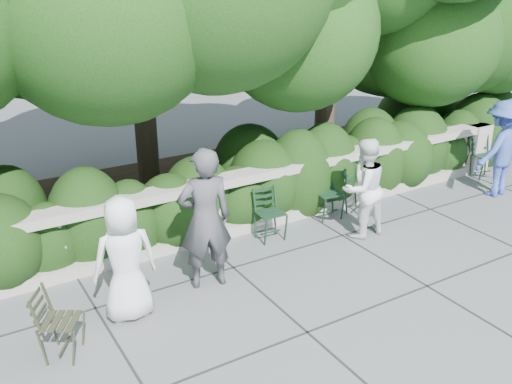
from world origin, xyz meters
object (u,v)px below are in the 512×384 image
person_casual_man (363,188)px  person_older_blue (501,149)px  chair_d (366,214)px  chair_c (332,221)px  chair_weathered (79,355)px  person_woman_grey (205,219)px  person_businessman (125,259)px  chair_e (275,243)px  chair_f (487,180)px

person_casual_man → person_older_blue: (3.29, 0.01, 0.10)m
person_casual_man → person_older_blue: person_older_blue is taller
chair_d → person_older_blue: size_ratio=0.47×
chair_c → chair_d: same height
chair_weathered → person_older_blue: (7.99, 0.71, 0.90)m
chair_d → person_older_blue: 2.87m
chair_d → person_casual_man: size_ratio=0.52×
chair_weathered → person_casual_man: person_casual_man is taller
person_woman_grey → person_casual_man: (2.78, 0.08, -0.17)m
person_businessman → person_older_blue: (7.23, 0.27, 0.11)m
chair_c → person_casual_man: (0.07, -0.64, 0.80)m
chair_e → person_businessman: bearing=-161.5°
chair_e → person_businessman: size_ratio=0.53×
person_businessman → person_casual_man: size_ratio=0.99×
chair_d → chair_e: same height
person_woman_grey → chair_e: bearing=-147.7°
chair_d → person_woman_grey: person_woman_grey is taller
chair_c → person_older_blue: (3.36, -0.62, 0.90)m
person_older_blue → chair_d: bearing=-14.8°
chair_weathered → person_woman_grey: size_ratio=0.43×
person_businessman → person_woman_grey: 1.19m
chair_d → chair_f: same height
chair_e → person_businessman: person_businessman is taller
chair_d → person_casual_man: 1.16m
chair_weathered → person_casual_man: bearing=-49.7°
chair_e → chair_weathered: size_ratio=1.00×
chair_c → person_casual_man: bearing=-76.2°
chair_c → chair_f: bearing=7.0°
chair_weathered → chair_e: bearing=-39.1°
chair_weathered → chair_d: bearing=-44.9°
chair_e → person_businessman: 2.82m
person_casual_man → person_businessman: bearing=3.4°
chair_e → person_woman_grey: bearing=-156.4°
chair_e → chair_weathered: 3.56m
chair_c → chair_weathered: (-4.63, -1.33, 0.00)m
chair_c → chair_d: bearing=1.6°
person_businessman → chair_weathered: bearing=34.7°
person_businessman → person_woman_grey: size_ratio=0.82×
chair_c → person_businessman: 4.05m
person_businessman → person_woman_grey: person_woman_grey is taller
chair_d → chair_weathered: bearing=170.2°
person_businessman → person_older_blue: person_older_blue is taller
chair_d → chair_weathered: 5.47m
chair_e → chair_c: bearing=10.6°
chair_f → person_woman_grey: bearing=-161.6°
person_casual_man → chair_d: bearing=-138.5°
person_businessman → person_casual_man: bearing=-171.4°
chair_f → person_older_blue: 1.19m
chair_d → person_casual_man: person_casual_man is taller
person_woman_grey → chair_c: bearing=-153.6°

